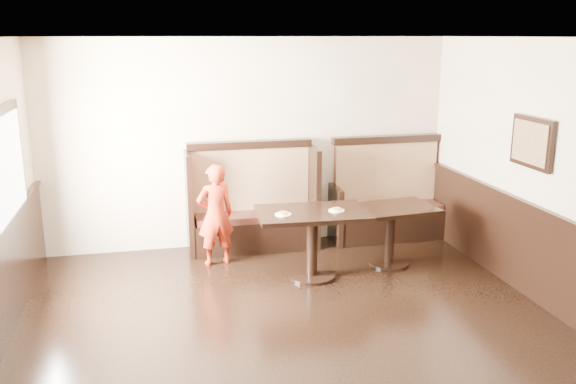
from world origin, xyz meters
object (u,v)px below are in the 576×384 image
object	(u,v)px
booth_main	(252,210)
child	(215,215)
booth_neighbor	(387,205)
table_neighbor	(391,222)
table_main	(312,227)

from	to	relation	value
booth_main	child	size ratio (longest dim) A/B	1.36
booth_main	booth_neighbor	world-z (taller)	same
table_neighbor	child	size ratio (longest dim) A/B	0.89
table_main	table_neighbor	bearing A→B (deg)	13.44
booth_neighbor	table_neighbor	bearing A→B (deg)	-110.06
table_neighbor	booth_main	bearing A→B (deg)	141.26
child	booth_main	bearing A→B (deg)	-148.87
booth_main	table_neighbor	bearing A→B (deg)	-32.92
table_main	table_neighbor	size ratio (longest dim) A/B	1.16
booth_main	child	world-z (taller)	booth_main
table_neighbor	child	distance (m)	2.19
booth_neighbor	table_neighbor	xyz separation A→B (m)	(-0.37, -1.02, 0.08)
booth_neighbor	child	world-z (taller)	booth_neighbor
booth_main	table_neighbor	xyz separation A→B (m)	(1.58, -1.02, 0.04)
booth_neighbor	child	bearing A→B (deg)	-168.38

